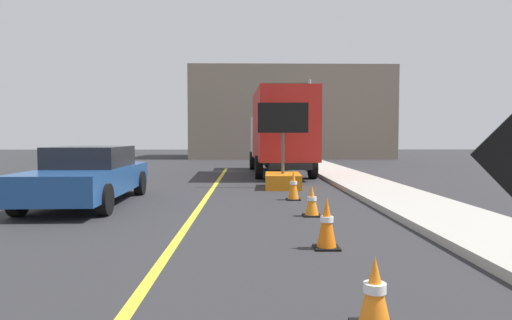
{
  "coord_description": "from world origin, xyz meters",
  "views": [
    {
      "loc": [
        1.11,
        1.26,
        1.6
      ],
      "look_at": [
        1.21,
        6.79,
        1.32
      ],
      "focal_mm": 30.98,
      "sensor_mm": 36.0,
      "label": 1
    }
  ],
  "objects_px": {
    "highway_guide_sign": "(296,106)",
    "traffic_cone_near_sign": "(375,294)",
    "pickup_car": "(89,175)",
    "traffic_cone_mid_lane": "(327,223)",
    "arrow_board_trailer": "(283,173)",
    "traffic_cone_curbside": "(293,185)",
    "traffic_cone_far_lane": "(312,201)",
    "box_truck": "(280,131)"
  },
  "relations": [
    {
      "from": "traffic_cone_near_sign",
      "to": "traffic_cone_curbside",
      "type": "height_order",
      "value": "traffic_cone_curbside"
    },
    {
      "from": "pickup_car",
      "to": "traffic_cone_curbside",
      "type": "relative_size",
      "value": 6.5
    },
    {
      "from": "highway_guide_sign",
      "to": "traffic_cone_mid_lane",
      "type": "bearing_deg",
      "value": -94.9
    },
    {
      "from": "traffic_cone_far_lane",
      "to": "traffic_cone_curbside",
      "type": "height_order",
      "value": "traffic_cone_curbside"
    },
    {
      "from": "highway_guide_sign",
      "to": "traffic_cone_near_sign",
      "type": "bearing_deg",
      "value": -94.52
    },
    {
      "from": "traffic_cone_far_lane",
      "to": "box_truck",
      "type": "bearing_deg",
      "value": 89.51
    },
    {
      "from": "pickup_car",
      "to": "traffic_cone_far_lane",
      "type": "height_order",
      "value": "pickup_car"
    },
    {
      "from": "traffic_cone_near_sign",
      "to": "traffic_cone_curbside",
      "type": "xyz_separation_m",
      "value": [
        0.11,
        7.64,
        0.08
      ]
    },
    {
      "from": "arrow_board_trailer",
      "to": "traffic_cone_mid_lane",
      "type": "distance_m",
      "value": 7.72
    },
    {
      "from": "box_truck",
      "to": "traffic_cone_mid_lane",
      "type": "bearing_deg",
      "value": -91.14
    },
    {
      "from": "traffic_cone_near_sign",
      "to": "traffic_cone_curbside",
      "type": "bearing_deg",
      "value": 89.19
    },
    {
      "from": "traffic_cone_near_sign",
      "to": "traffic_cone_mid_lane",
      "type": "distance_m",
      "value": 2.68
    },
    {
      "from": "pickup_car",
      "to": "highway_guide_sign",
      "type": "bearing_deg",
      "value": 66.44
    },
    {
      "from": "traffic_cone_mid_lane",
      "to": "traffic_cone_curbside",
      "type": "bearing_deg",
      "value": 89.66
    },
    {
      "from": "pickup_car",
      "to": "traffic_cone_mid_lane",
      "type": "height_order",
      "value": "pickup_car"
    },
    {
      "from": "traffic_cone_far_lane",
      "to": "highway_guide_sign",
      "type": "bearing_deg",
      "value": 84.9
    },
    {
      "from": "box_truck",
      "to": "pickup_car",
      "type": "distance_m",
      "value": 9.93
    },
    {
      "from": "box_truck",
      "to": "pickup_car",
      "type": "xyz_separation_m",
      "value": [
        -5.23,
        -8.35,
        -1.18
      ]
    },
    {
      "from": "arrow_board_trailer",
      "to": "traffic_cone_near_sign",
      "type": "distance_m",
      "value": 10.4
    },
    {
      "from": "box_truck",
      "to": "traffic_cone_far_lane",
      "type": "xyz_separation_m",
      "value": [
        -0.09,
        -10.16,
        -1.57
      ]
    },
    {
      "from": "pickup_car",
      "to": "traffic_cone_curbside",
      "type": "xyz_separation_m",
      "value": [
        5.01,
        0.53,
        -0.32
      ]
    },
    {
      "from": "box_truck",
      "to": "pickup_car",
      "type": "relative_size",
      "value": 1.54
    },
    {
      "from": "pickup_car",
      "to": "box_truck",
      "type": "bearing_deg",
      "value": 57.93
    },
    {
      "from": "traffic_cone_far_lane",
      "to": "traffic_cone_curbside",
      "type": "bearing_deg",
      "value": 93.39
    },
    {
      "from": "pickup_car",
      "to": "traffic_cone_mid_lane",
      "type": "xyz_separation_m",
      "value": [
        4.98,
        -4.43,
        -0.33
      ]
    },
    {
      "from": "box_truck",
      "to": "traffic_cone_curbside",
      "type": "relative_size",
      "value": 10.0
    },
    {
      "from": "traffic_cone_curbside",
      "to": "pickup_car",
      "type": "bearing_deg",
      "value": -173.95
    },
    {
      "from": "box_truck",
      "to": "traffic_cone_near_sign",
      "type": "distance_m",
      "value": 15.55
    },
    {
      "from": "box_truck",
      "to": "traffic_cone_curbside",
      "type": "xyz_separation_m",
      "value": [
        -0.23,
        -7.82,
        -1.49
      ]
    },
    {
      "from": "box_truck",
      "to": "traffic_cone_near_sign",
      "type": "bearing_deg",
      "value": -91.24
    },
    {
      "from": "arrow_board_trailer",
      "to": "traffic_cone_curbside",
      "type": "relative_size",
      "value": 3.48
    },
    {
      "from": "traffic_cone_near_sign",
      "to": "traffic_cone_mid_lane",
      "type": "xyz_separation_m",
      "value": [
        0.08,
        2.68,
        0.07
      ]
    },
    {
      "from": "pickup_car",
      "to": "highway_guide_sign",
      "type": "xyz_separation_m",
      "value": [
        6.67,
        15.3,
        2.73
      ]
    },
    {
      "from": "traffic_cone_far_lane",
      "to": "traffic_cone_curbside",
      "type": "distance_m",
      "value": 2.34
    },
    {
      "from": "box_truck",
      "to": "traffic_cone_near_sign",
      "type": "xyz_separation_m",
      "value": [
        -0.33,
        -15.47,
        -1.57
      ]
    },
    {
      "from": "arrow_board_trailer",
      "to": "traffic_cone_near_sign",
      "type": "height_order",
      "value": "arrow_board_trailer"
    },
    {
      "from": "arrow_board_trailer",
      "to": "traffic_cone_near_sign",
      "type": "bearing_deg",
      "value": -90.29
    },
    {
      "from": "highway_guide_sign",
      "to": "traffic_cone_near_sign",
      "type": "distance_m",
      "value": 22.7
    },
    {
      "from": "arrow_board_trailer",
      "to": "traffic_cone_curbside",
      "type": "height_order",
      "value": "arrow_board_trailer"
    },
    {
      "from": "traffic_cone_mid_lane",
      "to": "traffic_cone_far_lane",
      "type": "bearing_deg",
      "value": 86.35
    },
    {
      "from": "arrow_board_trailer",
      "to": "traffic_cone_near_sign",
      "type": "relative_size",
      "value": 4.35
    },
    {
      "from": "arrow_board_trailer",
      "to": "pickup_car",
      "type": "distance_m",
      "value": 5.95
    }
  ]
}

